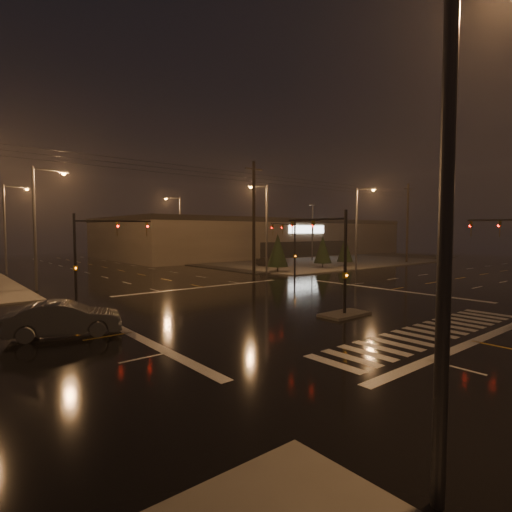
# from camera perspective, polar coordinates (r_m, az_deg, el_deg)

# --- Properties ---
(ground) EXTENTS (140.00, 140.00, 0.00)m
(ground) POSITION_cam_1_polar(r_m,az_deg,el_deg) (26.10, 5.54, -7.04)
(ground) COLOR black
(ground) RESTS_ON ground
(sidewalk_ne) EXTENTS (36.00, 36.00, 0.12)m
(sidewalk_ne) POSITION_cam_1_polar(r_m,az_deg,el_deg) (68.25, 5.54, -0.48)
(sidewalk_ne) COLOR #4C4944
(sidewalk_ne) RESTS_ON ground
(median_island) EXTENTS (3.00, 1.60, 0.15)m
(median_island) POSITION_cam_1_polar(r_m,az_deg,el_deg) (23.49, 12.53, -8.11)
(median_island) COLOR #4C4944
(median_island) RESTS_ON ground
(crosswalk) EXTENTS (15.00, 2.60, 0.01)m
(crosswalk) POSITION_cam_1_polar(r_m,az_deg,el_deg) (20.88, 23.57, -9.98)
(crosswalk) COLOR beige
(crosswalk) RESTS_ON ground
(stop_bar_near) EXTENTS (16.00, 0.50, 0.01)m
(stop_bar_near) POSITION_cam_1_polar(r_m,az_deg,el_deg) (20.09, 28.75, -10.65)
(stop_bar_near) COLOR beige
(stop_bar_near) RESTS_ON ground
(stop_bar_far) EXTENTS (16.00, 0.50, 0.01)m
(stop_bar_far) POSITION_cam_1_polar(r_m,az_deg,el_deg) (34.66, -7.47, -4.43)
(stop_bar_far) COLOR beige
(stop_bar_far) RESTS_ON ground
(parking_lot) EXTENTS (50.00, 24.00, 0.08)m
(parking_lot) POSITION_cam_1_polar(r_m,az_deg,el_deg) (70.55, 9.56, -0.40)
(parking_lot) COLOR black
(parking_lot) RESTS_ON ground
(retail_building) EXTENTS (60.20, 28.30, 7.20)m
(retail_building) POSITION_cam_1_polar(r_m,az_deg,el_deg) (83.30, 0.19, 2.85)
(retail_building) COLOR brown
(retail_building) RESTS_ON ground
(signal_mast_median) EXTENTS (0.25, 4.59, 6.00)m
(signal_mast_median) POSITION_cam_1_polar(r_m,az_deg,el_deg) (23.62, 10.87, 0.97)
(signal_mast_median) COLOR black
(signal_mast_median) RESTS_ON ground
(signal_mast_ne) EXTENTS (4.84, 1.86, 6.00)m
(signal_mast_ne) POSITION_cam_1_polar(r_m,az_deg,el_deg) (39.56, 4.92, 2.07)
(signal_mast_ne) COLOR black
(signal_mast_ne) RESTS_ON ground
(signal_mast_nw) EXTENTS (4.84, 1.86, 6.00)m
(signal_mast_nw) POSITION_cam_1_polar(r_m,az_deg,el_deg) (29.58, -22.41, 1.34)
(signal_mast_nw) COLOR black
(signal_mast_nw) RESTS_ON ground
(streetlight_0) EXTENTS (2.77, 0.32, 10.00)m
(streetlight_0) POSITION_cam_1_polar(r_m,az_deg,el_deg) (7.72, 26.67, 10.85)
(streetlight_0) COLOR #38383A
(streetlight_0) RESTS_ON ground
(streetlight_1) EXTENTS (2.77, 0.32, 10.00)m
(streetlight_1) POSITION_cam_1_polar(r_m,az_deg,el_deg) (36.81, -28.62, 4.68)
(streetlight_1) COLOR #38383A
(streetlight_1) RESTS_ON ground
(streetlight_2) EXTENTS (2.77, 0.32, 10.00)m
(streetlight_2) POSITION_cam_1_polar(r_m,az_deg,el_deg) (52.60, -31.93, 4.09)
(streetlight_2) COLOR #38383A
(streetlight_2) RESTS_ON ground
(streetlight_3) EXTENTS (2.77, 0.32, 10.00)m
(streetlight_3) POSITION_cam_1_polar(r_m,az_deg,el_deg) (45.03, 1.23, 4.81)
(streetlight_3) COLOR #38383A
(streetlight_3) RESTS_ON ground
(streetlight_4) EXTENTS (2.77, 0.32, 10.00)m
(streetlight_4) POSITION_cam_1_polar(r_m,az_deg,el_deg) (61.58, -11.03, 4.39)
(streetlight_4) COLOR #38383A
(streetlight_4) RESTS_ON ground
(streetlight_6) EXTENTS (0.32, 2.77, 10.00)m
(streetlight_6) POSITION_cam_1_polar(r_m,az_deg,el_deg) (49.74, 14.45, 4.58)
(streetlight_6) COLOR #38383A
(streetlight_6) RESTS_ON ground
(utility_pole_1) EXTENTS (2.20, 0.32, 12.00)m
(utility_pole_1) POSITION_cam_1_polar(r_m,az_deg,el_deg) (41.46, -0.31, 5.38)
(utility_pole_1) COLOR black
(utility_pole_1) RESTS_ON ground
(utility_pole_2) EXTENTS (2.20, 0.32, 12.00)m
(utility_pole_2) POSITION_cam_1_polar(r_m,az_deg,el_deg) (64.72, 20.82, 4.47)
(utility_pole_2) COLOR black
(utility_pole_2) RESTS_ON ground
(conifer_0) EXTENTS (2.45, 2.45, 4.53)m
(conifer_0) POSITION_cam_1_polar(r_m,az_deg,el_deg) (46.45, 3.12, 0.83)
(conifer_0) COLOR black
(conifer_0) RESTS_ON ground
(conifer_1) EXTENTS (2.28, 2.28, 4.26)m
(conifer_1) POSITION_cam_1_polar(r_m,az_deg,el_deg) (52.53, 9.52, 0.95)
(conifer_1) COLOR black
(conifer_1) RESTS_ON ground
(conifer_2) EXTENTS (2.14, 2.14, 4.05)m
(conifer_2) POSITION_cam_1_polar(r_m,az_deg,el_deg) (55.58, 12.59, 0.94)
(conifer_2) COLOR black
(conifer_2) RESTS_ON ground
(car_parked) EXTENTS (1.89, 4.50, 1.52)m
(car_parked) POSITION_cam_1_polar(r_m,az_deg,el_deg) (53.86, 1.97, -0.78)
(car_parked) COLOR black
(car_parked) RESTS_ON ground
(car_crossing) EXTENTS (5.17, 3.14, 1.61)m
(car_crossing) POSITION_cam_1_polar(r_m,az_deg,el_deg) (20.32, -25.66, -8.10)
(car_crossing) COLOR #4F5356
(car_crossing) RESTS_ON ground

